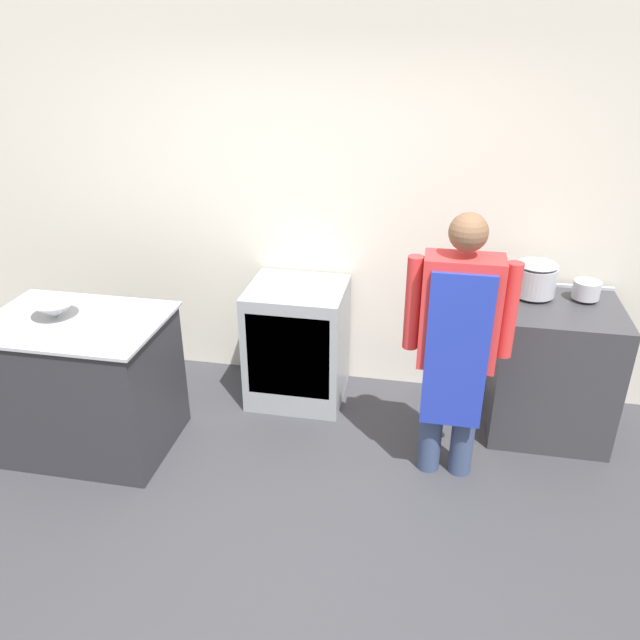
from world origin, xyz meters
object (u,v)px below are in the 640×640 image
at_px(person_cook, 457,337).
at_px(stock_pot, 535,278).
at_px(fridge_unit, 298,343).
at_px(mixing_bowl, 55,309).
at_px(sauce_pot, 586,290).
at_px(stove, 551,368).

xyz_separation_m(person_cook, stock_pot, (0.49, 0.73, 0.11)).
distance_m(fridge_unit, stock_pot, 1.69).
distance_m(person_cook, mixing_bowl, 2.41).
bearing_deg(sauce_pot, stock_pot, 180.00).
bearing_deg(stove, sauce_pot, 39.07).
bearing_deg(stock_pot, stove, -35.81).
height_order(stove, stock_pot, stock_pot).
xyz_separation_m(stove, fridge_unit, (-1.75, 0.07, -0.02)).
bearing_deg(fridge_unit, stock_pot, 1.96).
xyz_separation_m(stove, mixing_bowl, (-3.07, -0.74, 0.50)).
height_order(stove, person_cook, person_cook).
distance_m(stock_pot, sauce_pot, 0.33).
xyz_separation_m(stove, sauce_pot, (0.15, 0.12, 0.53)).
distance_m(person_cook, sauce_pot, 1.09).
height_order(person_cook, mixing_bowl, person_cook).
relative_size(stove, sauce_pot, 5.39).
bearing_deg(sauce_pot, fridge_unit, -178.37).
distance_m(mixing_bowl, stock_pot, 3.03).
height_order(fridge_unit, person_cook, person_cook).
height_order(person_cook, sauce_pot, person_cook).
xyz_separation_m(fridge_unit, person_cook, (1.08, -0.68, 0.50)).
xyz_separation_m(fridge_unit, stock_pot, (1.58, 0.05, 0.61)).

